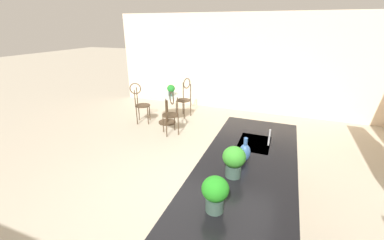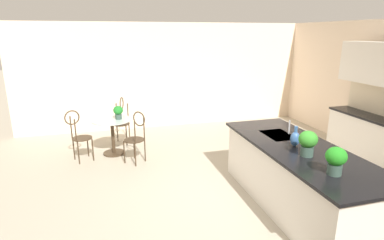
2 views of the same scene
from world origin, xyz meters
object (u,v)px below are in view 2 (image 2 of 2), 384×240
object	(u,v)px
chair_by_island	(79,133)
chair_toward_desk	(136,135)
bistro_table	(113,133)
vase_on_counter	(295,139)
potted_plant_counter_far	(336,159)
potted_plant_on_table	(118,112)
chair_near_window	(122,118)
potted_plant_counter_near	(308,142)

from	to	relation	value
chair_by_island	chair_toward_desk	bearing A→B (deg)	69.30
bistro_table	vase_on_counter	distance (m)	3.70
chair_by_island	potted_plant_counter_far	bearing A→B (deg)	40.57
chair_by_island	chair_toward_desk	xyz separation A→B (m)	(0.40, 1.06, 0.00)
bistro_table	chair_by_island	xyz separation A→B (m)	(0.21, -0.64, 0.13)
potted_plant_on_table	chair_by_island	bearing A→B (deg)	-74.59
chair_toward_desk	potted_plant_on_table	world-z (taller)	chair_toward_desk
chair_by_island	potted_plant_on_table	xyz separation A→B (m)	(-0.21, 0.78, 0.32)
chair_toward_desk	bistro_table	bearing A→B (deg)	-145.43
chair_by_island	potted_plant_on_table	bearing A→B (deg)	105.41
chair_near_window	potted_plant_counter_near	world-z (taller)	potted_plant_counter_near
chair_toward_desk	potted_plant_on_table	xyz separation A→B (m)	(-0.61, -0.28, 0.32)
bistro_table	chair_near_window	world-z (taller)	chair_near_window
potted_plant_on_table	chair_toward_desk	bearing A→B (deg)	24.63
chair_by_island	potted_plant_counter_near	distance (m)	4.19
chair_near_window	potted_plant_on_table	world-z (taller)	chair_near_window
chair_toward_desk	potted_plant_counter_far	world-z (taller)	potted_plant_counter_far
chair_near_window	vase_on_counter	world-z (taller)	vase_on_counter
chair_by_island	potted_plant_on_table	world-z (taller)	chair_by_island
potted_plant_on_table	vase_on_counter	size ratio (longest dim) A/B	0.95
chair_near_window	potted_plant_counter_far	distance (m)	4.83
potted_plant_counter_far	potted_plant_counter_near	bearing A→B (deg)	176.08
potted_plant_counter_far	potted_plant_counter_near	distance (m)	0.55
chair_toward_desk	potted_plant_counter_near	distance (m)	3.20
potted_plant_on_table	potted_plant_counter_near	distance (m)	3.82
chair_near_window	chair_by_island	distance (m)	1.23
potted_plant_on_table	potted_plant_counter_far	xyz separation A→B (m)	(3.66, 2.17, 0.21)
vase_on_counter	bistro_table	bearing A→B (deg)	-138.90
chair_by_island	bistro_table	bearing A→B (deg)	108.39
chair_by_island	potted_plant_counter_near	size ratio (longest dim) A/B	3.14
chair_near_window	vase_on_counter	bearing A→B (deg)	32.51
chair_toward_desk	potted_plant_on_table	size ratio (longest dim) A/B	3.79
bistro_table	potted_plant_counter_near	distance (m)	3.95
chair_toward_desk	chair_near_window	bearing A→B (deg)	-171.18
bistro_table	potted_plant_counter_far	xyz separation A→B (m)	(3.65, 2.31, 0.66)
potted_plant_counter_far	chair_by_island	bearing A→B (deg)	-139.43
potted_plant_on_table	potted_plant_counter_far	world-z (taller)	potted_plant_counter_far
bistro_table	vase_on_counter	bearing A→B (deg)	41.10
potted_plant_counter_far	potted_plant_counter_near	size ratio (longest dim) A/B	0.96
chair_near_window	chair_toward_desk	bearing A→B (deg)	8.82
chair_toward_desk	vase_on_counter	xyz separation A→B (m)	(2.14, 1.98, 0.46)
potted_plant_counter_far	vase_on_counter	world-z (taller)	potted_plant_counter_far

